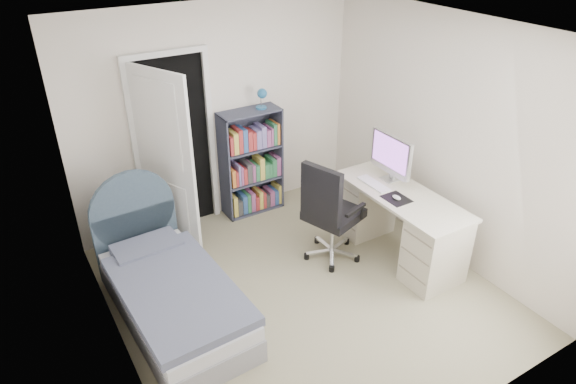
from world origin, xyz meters
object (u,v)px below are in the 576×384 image
bed (171,292)px  bookcase (252,165)px  floor_lamp (184,202)px  office_chair (329,209)px  nightstand (144,223)px  desk (398,221)px

bed → bookcase: (1.53, 1.29, 0.34)m
bed → floor_lamp: (0.50, 0.89, 0.35)m
office_chair → nightstand: bearing=145.1°
bed → desk: bearing=-8.0°
bookcase → office_chair: bearing=-82.6°
bookcase → office_chair: (0.18, -1.34, 0.03)m
nightstand → floor_lamp: floor_lamp is taller
desk → office_chair: 0.79m
bookcase → nightstand: bearing=-171.0°
bed → bookcase: bearing=40.2°
desk → office_chair: size_ratio=1.34×
floor_lamp → office_chair: (1.20, -0.94, 0.03)m
bookcase → desk: bookcase is taller
floor_lamp → office_chair: size_ratio=1.28×
office_chair → floor_lamp: bearing=141.9°
floor_lamp → office_chair: 1.53m
bed → bookcase: 2.03m
bed → nightstand: bed is taller
nightstand → office_chair: (1.60, -1.12, 0.25)m
floor_lamp → desk: floor_lamp is taller
bed → floor_lamp: size_ratio=1.27×
bookcase → office_chair: 1.35m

